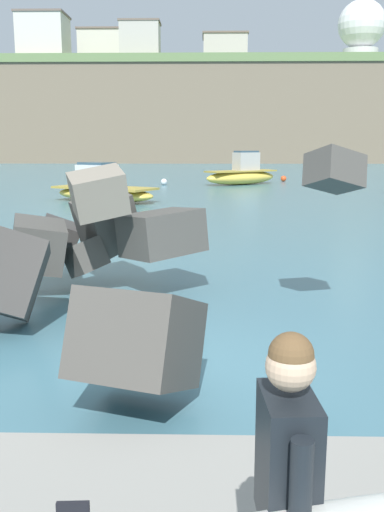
{
  "coord_description": "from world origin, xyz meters",
  "views": [
    {
      "loc": [
        0.67,
        -6.4,
        2.76
      ],
      "look_at": [
        0.51,
        0.5,
        1.4
      ],
      "focal_mm": 39.67,
      "sensor_mm": 36.0,
      "label": 1
    }
  ],
  "objects": [
    {
      "name": "station_building_annex",
      "position": [
        -23.78,
        83.16,
        18.83
      ],
      "size": [
        7.26,
        6.5,
        6.44
      ],
      "color": "beige",
      "rests_on": "headland_bluff"
    },
    {
      "name": "station_building_west",
      "position": [
        -16.78,
        95.36,
        18.73
      ],
      "size": [
        8.12,
        7.37,
        6.26
      ],
      "color": "beige",
      "rests_on": "headland_bluff"
    },
    {
      "name": "ground_plane",
      "position": [
        0.0,
        0.0,
        0.0
      ],
      "size": [
        400.0,
        400.0,
        0.0
      ],
      "primitive_type": "plane",
      "color": "#42707F"
    },
    {
      "name": "headland_bluff",
      "position": [
        -4.64,
        93.12,
        7.82
      ],
      "size": [
        104.79,
        30.74,
        15.59
      ],
      "color": "#756651",
      "rests_on": "ground"
    },
    {
      "name": "station_building_central",
      "position": [
        4.2,
        101.27,
        18.89
      ],
      "size": [
        8.09,
        7.9,
        6.57
      ],
      "color": "#B2ADA3",
      "rests_on": "headland_bluff"
    },
    {
      "name": "mooring_buoy_inner",
      "position": [
        -2.17,
        33.03,
        0.22
      ],
      "size": [
        0.44,
        0.44,
        0.44
      ],
      "color": "silver",
      "rests_on": "ground"
    },
    {
      "name": "radar_dome",
      "position": [
        26.91,
        94.65,
        21.64
      ],
      "size": [
        7.92,
        7.92,
        10.95
      ],
      "color": "silver",
      "rests_on": "headland_bluff"
    },
    {
      "name": "boat_mid_left",
      "position": [
        3.27,
        33.54,
        0.73
      ],
      "size": [
        5.69,
        4.66,
        2.34
      ],
      "color": "#EAC64C",
      "rests_on": "ground"
    },
    {
      "name": "mooring_buoy_middle",
      "position": [
        6.66,
        37.04,
        0.22
      ],
      "size": [
        0.44,
        0.44,
        0.44
      ],
      "color": "#E54C1E",
      "rests_on": "ground"
    },
    {
      "name": "station_building_east",
      "position": [
        -9.4,
        85.48,
        18.48
      ],
      "size": [
        6.28,
        4.75,
        5.75
      ],
      "color": "#B2ADA3",
      "rests_on": "headland_bluff"
    },
    {
      "name": "surfer_with_board",
      "position": [
        1.06,
        -4.31,
        1.28
      ],
      "size": [
        2.11,
        1.2,
        1.78
      ],
      "color": "black",
      "rests_on": "walkway_path"
    },
    {
      "name": "breakwater_jetty",
      "position": [
        -1.97,
        2.03,
        1.1
      ],
      "size": [
        28.99,
        8.1,
        2.89
      ],
      "color": "#4C4944",
      "rests_on": "ground"
    },
    {
      "name": "boat_mid_centre",
      "position": [
        -4.34,
        21.33,
        0.58
      ],
      "size": [
        5.99,
        4.67,
        1.92
      ],
      "color": "#EAC64C",
      "rests_on": "ground"
    }
  ]
}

